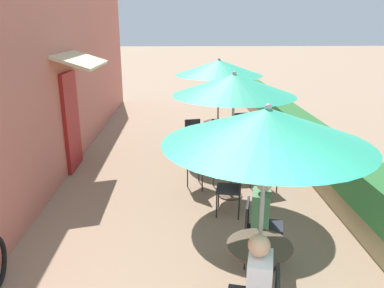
{
  "coord_description": "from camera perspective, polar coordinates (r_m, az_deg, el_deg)",
  "views": [
    {
      "loc": [
        -0.06,
        -1.56,
        3.0
      ],
      "look_at": [
        0.15,
        4.78,
        1.0
      ],
      "focal_mm": 35.0,
      "sensor_mm": 36.0,
      "label": 1
    }
  ],
  "objects": [
    {
      "name": "cafe_chair_far_right",
      "position": [
        9.19,
        -0.09,
        1.8
      ],
      "size": [
        0.48,
        0.48,
        0.87
      ],
      "rotation": [
        0.0,
        0.0,
        6.5
      ],
      "color": "#232328",
      "rests_on": "ground_plane"
    },
    {
      "name": "patio_table_near",
      "position": [
        4.42,
        10.13,
        -17.27
      ],
      "size": [
        0.73,
        0.73,
        0.71
      ],
      "color": "brown",
      "rests_on": "ground_plane"
    },
    {
      "name": "cafe_facade_wall",
      "position": [
        8.85,
        -18.5,
        10.7
      ],
      "size": [
        0.98,
        14.04,
        4.2
      ],
      "color": "#C66B5B",
      "rests_on": "ground_plane"
    },
    {
      "name": "seated_patron_near_right",
      "position": [
        4.92,
        11.03,
        -10.88
      ],
      "size": [
        0.47,
        0.41,
        1.25
      ],
      "rotation": [
        0.0,
        0.0,
        10.75
      ],
      "color": "#23232D",
      "rests_on": "ground_plane"
    },
    {
      "name": "cafe_chair_mid_back",
      "position": [
        6.19,
        6.36,
        -6.3
      ],
      "size": [
        0.47,
        0.47,
        0.87
      ],
      "rotation": [
        0.0,
        0.0,
        7.67
      ],
      "color": "#232328",
      "rests_on": "ground_plane"
    },
    {
      "name": "cafe_chair_far_left",
      "position": [
        9.76,
        7.72,
        2.57
      ],
      "size": [
        0.48,
        0.48,
        0.87
      ],
      "rotation": [
        0.0,
        0.0,
        3.36
      ],
      "color": "#232328",
      "rests_on": "ground_plane"
    },
    {
      "name": "coffee_cup_mid",
      "position": [
        6.63,
        6.16,
        -2.41
      ],
      "size": [
        0.07,
        0.07,
        0.09
      ],
      "color": "#232328",
      "rests_on": "patio_table_mid"
    },
    {
      "name": "planter_hedge",
      "position": [
        9.27,
        15.82,
        1.4
      ],
      "size": [
        0.6,
        13.04,
        1.01
      ],
      "color": "tan",
      "rests_on": "ground_plane"
    },
    {
      "name": "coffee_cup_far",
      "position": [
        9.33,
        3.23,
        3.54
      ],
      "size": [
        0.07,
        0.07,
        0.09
      ],
      "color": "#232328",
      "rests_on": "patio_table_far"
    },
    {
      "name": "patio_umbrella_far",
      "position": [
        9.17,
        4.13,
        11.53
      ],
      "size": [
        2.11,
        2.11,
        2.29
      ],
      "color": "#B7B7BC",
      "rests_on": "ground_plane"
    },
    {
      "name": "patio_table_mid",
      "position": [
        6.84,
        5.99,
        -4.05
      ],
      "size": [
        0.73,
        0.73,
        0.71
      ],
      "color": "brown",
      "rests_on": "ground_plane"
    },
    {
      "name": "patio_table_far",
      "position": [
        9.46,
        3.93,
        2.1
      ],
      "size": [
        0.73,
        0.73,
        0.71
      ],
      "color": "brown",
      "rests_on": "ground_plane"
    },
    {
      "name": "cafe_chair_mid_left",
      "position": [
        7.23,
        10.7,
        -2.93
      ],
      "size": [
        0.51,
        0.51,
        0.87
      ],
      "rotation": [
        0.0,
        0.0,
        3.48
      ],
      "color": "#232328",
      "rests_on": "ground_plane"
    },
    {
      "name": "cafe_chair_mid_right",
      "position": [
        7.16,
        0.94,
        -2.82
      ],
      "size": [
        0.56,
        0.56,
        0.87
      ],
      "rotation": [
        0.0,
        0.0,
        5.57
      ],
      "color": "#232328",
      "rests_on": "ground_plane"
    },
    {
      "name": "patio_umbrella_mid",
      "position": [
        6.44,
        6.43,
        8.96
      ],
      "size": [
        2.11,
        2.11,
        2.29
      ],
      "color": "#B7B7BC",
      "rests_on": "ground_plane"
    },
    {
      "name": "cafe_chair_near_right",
      "position": [
        5.01,
        9.6,
        -12.51
      ],
      "size": [
        0.49,
        0.49,
        0.87
      ],
      "rotation": [
        0.0,
        0.0,
        10.75
      ],
      "color": "#232328",
      "rests_on": "ground_plane"
    },
    {
      "name": "patio_umbrella_near",
      "position": [
        3.76,
        11.38,
        2.65
      ],
      "size": [
        2.11,
        2.11,
        2.29
      ],
      "color": "#B7B7BC",
      "rests_on": "ground_plane"
    }
  ]
}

